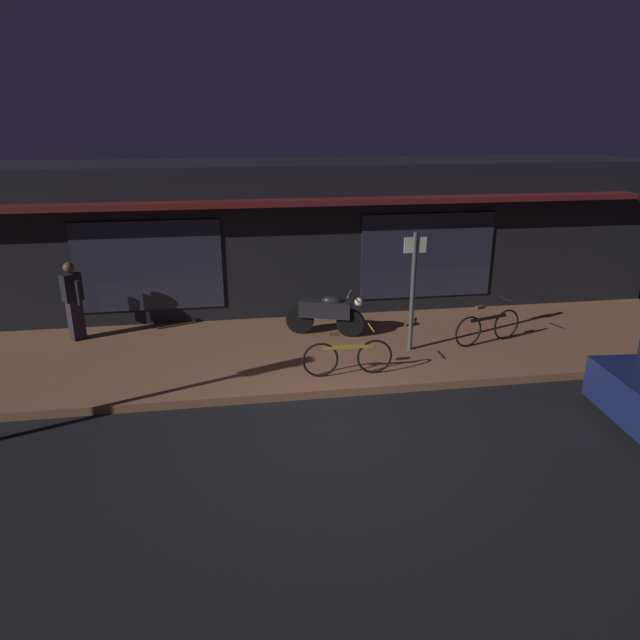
# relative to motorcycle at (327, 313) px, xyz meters

# --- Properties ---
(ground_plane) EXTENTS (60.00, 60.00, 0.00)m
(ground_plane) POSITION_rel_motorcycle_xyz_m (-0.56, -3.69, -0.65)
(ground_plane) COLOR black
(sidewalk_slab) EXTENTS (18.00, 4.00, 0.15)m
(sidewalk_slab) POSITION_rel_motorcycle_xyz_m (-0.56, -0.69, -0.57)
(sidewalk_slab) COLOR brown
(sidewalk_slab) RESTS_ON ground_plane
(storefront_building) EXTENTS (18.00, 3.30, 3.60)m
(storefront_building) POSITION_rel_motorcycle_xyz_m (-0.56, 2.70, 1.16)
(storefront_building) COLOR black
(storefront_building) RESTS_ON ground_plane
(motorcycle) EXTENTS (1.64, 0.78, 0.97)m
(motorcycle) POSITION_rel_motorcycle_xyz_m (0.00, 0.00, 0.00)
(motorcycle) COLOR black
(motorcycle) RESTS_ON sidewalk_slab
(bicycle_parked) EXTENTS (1.66, 0.42, 0.91)m
(bicycle_parked) POSITION_rel_motorcycle_xyz_m (0.02, -2.12, -0.14)
(bicycle_parked) COLOR black
(bicycle_parked) RESTS_ON sidewalk_slab
(bicycle_extra) EXTENTS (1.60, 0.58, 0.91)m
(bicycle_extra) POSITION_rel_motorcycle_xyz_m (3.21, -1.02, -0.14)
(bicycle_extra) COLOR black
(bicycle_extra) RESTS_ON sidewalk_slab
(person_photographer) EXTENTS (0.47, 0.51, 1.67)m
(person_photographer) POSITION_rel_motorcycle_xyz_m (-5.25, 0.58, 0.38)
(person_photographer) COLOR #28232D
(person_photographer) RESTS_ON sidewalk_slab
(sign_post) EXTENTS (0.44, 0.09, 2.40)m
(sign_post) POSITION_rel_motorcycle_xyz_m (1.52, -1.10, 0.86)
(sign_post) COLOR #47474C
(sign_post) RESTS_ON sidewalk_slab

